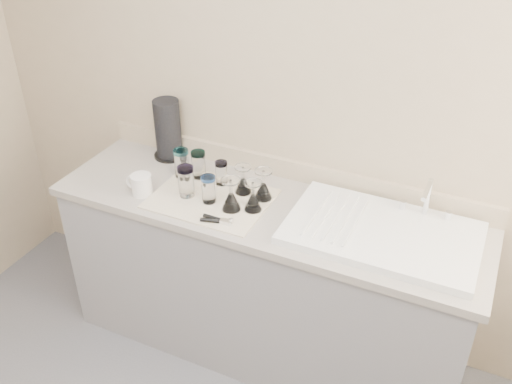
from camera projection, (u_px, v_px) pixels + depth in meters
The scene contains 16 objects.
room_envelope at pixel (66, 232), 1.39m from camera, with size 3.54×3.50×2.52m.
counter_unit at pixel (265, 279), 2.90m from camera, with size 2.06×0.62×0.90m.
sink_unit at pixel (383, 232), 2.45m from camera, with size 0.82×0.50×0.22m.
dish_towel at pixel (211, 199), 2.71m from camera, with size 0.55×0.42×0.01m, color silver.
tumbler_teal at pixel (182, 163), 2.83m from camera, with size 0.08×0.08×0.15m.
tumbler_cyan at pixel (199, 164), 2.83m from camera, with size 0.07×0.07×0.14m.
tumbler_purple at pixel (221, 173), 2.78m from camera, with size 0.06×0.06×0.12m.
tumbler_blue at pixel (186, 181), 2.68m from camera, with size 0.08×0.08×0.15m.
tumbler_lavender at pixel (209, 189), 2.64m from camera, with size 0.07×0.07×0.13m.
goblet_back_left at pixel (243, 184), 2.72m from camera, with size 0.08×0.08×0.14m.
goblet_back_right at pixel (263, 189), 2.68m from camera, with size 0.08×0.08×0.15m.
goblet_front_left at pixel (231, 199), 2.60m from camera, with size 0.09×0.09×0.16m.
goblet_front_right at pixel (253, 200), 2.60m from camera, with size 0.08×0.08×0.15m.
can_opener at pixel (217, 220), 2.53m from camera, with size 0.15×0.06×0.02m.
white_mug at pixel (141, 185), 2.72m from camera, with size 0.14×0.10×0.10m.
paper_towel_roll at pixel (168, 130), 2.98m from camera, with size 0.17×0.17×0.32m.
Camera 1 is at (0.90, -0.82, 2.39)m, focal length 40.00 mm.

